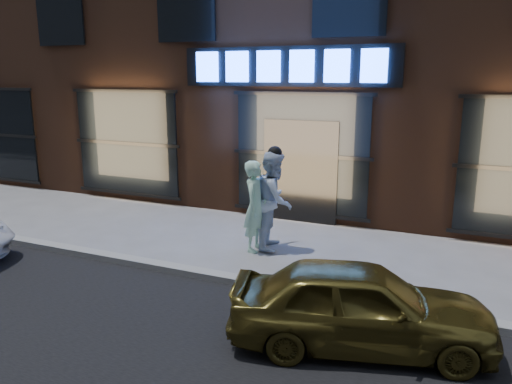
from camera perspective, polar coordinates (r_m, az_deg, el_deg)
ground at (r=8.62m, az=-3.68°, el=-10.12°), size 90.00×90.00×0.00m
curb at (r=8.60m, az=-3.69°, el=-9.75°), size 60.00×0.25×0.12m
storefront_building at (r=15.54m, az=10.54°, el=19.45°), size 30.20×8.28×10.30m
man_bowtie at (r=9.78m, az=-0.05°, el=-1.63°), size 0.46×0.68×1.81m
man_cap at (r=9.93m, az=2.12°, el=-0.91°), size 0.92×1.09×1.97m
gold_sedan at (r=6.62m, az=11.85°, el=-12.56°), size 3.55×2.17×1.13m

